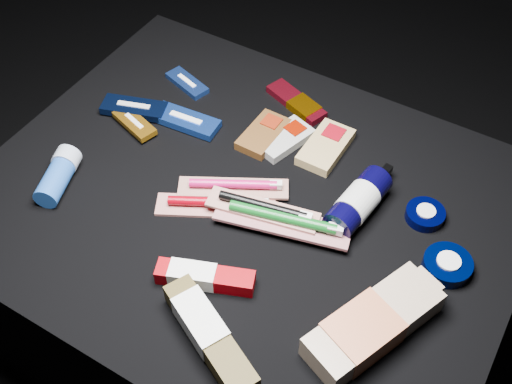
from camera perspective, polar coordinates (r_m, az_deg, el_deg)
The scene contains 21 objects.
ground at distance 1.51m, azimuth -0.69°, elevation -10.40°, with size 3.00×3.00×0.00m, color black.
cloth_table at distance 1.34m, azimuth -0.77°, elevation -6.13°, with size 0.98×0.78×0.40m, color black.
luna_bar_0 at distance 1.41m, azimuth -6.15°, elevation 9.62°, with size 0.11×0.07×0.01m.
luna_bar_1 at distance 1.32m, azimuth -6.22°, elevation 6.32°, with size 0.14×0.06×0.02m.
luna_bar_2 at distance 1.36m, azimuth -10.77°, elevation 7.35°, with size 0.14×0.09×0.02m.
luna_bar_3 at distance 1.32m, azimuth -10.75°, elevation 6.04°, with size 0.11×0.07×0.01m.
clif_bar_0 at distance 1.29m, azimuth 0.78°, elevation 5.29°, with size 0.07×0.12×0.02m.
clif_bar_1 at distance 1.28m, azimuth 2.67°, elevation 4.84°, with size 0.09×0.13×0.02m.
clif_bar_2 at distance 1.27m, azimuth 6.33°, elevation 4.16°, with size 0.07×0.13×0.02m.
power_bar at distance 1.36m, azimuth 3.82°, elevation 7.83°, with size 0.15×0.09×0.02m.
lotion_bottle at distance 1.15m, azimuth 9.07°, elevation -0.88°, with size 0.07×0.19×0.06m.
cream_tin_upper at distance 1.19m, azimuth 14.80°, elevation -1.94°, with size 0.07×0.07×0.02m.
cream_tin_lower at distance 1.13m, azimuth 16.64°, elevation -6.23°, with size 0.08×0.08×0.03m.
bodywash_bottle at distance 1.02m, azimuth 10.21°, elevation -11.62°, with size 0.16×0.25×0.05m.
deodorant_stick at distance 1.25m, azimuth -17.17°, elevation 1.42°, with size 0.08×0.13×0.05m.
toothbrush_pack_0 at distance 1.17m, azimuth -3.47°, elevation -1.12°, with size 0.22×0.15×0.02m.
toothbrush_pack_1 at distance 1.18m, azimuth -1.90°, elevation 0.51°, with size 0.20×0.14×0.02m.
toothbrush_pack_2 at distance 1.12m, azimuth 2.55°, elevation -2.55°, with size 0.25×0.11×0.03m.
toothbrush_pack_3 at distance 1.13m, azimuth 0.74°, elevation -1.46°, with size 0.21×0.09×0.02m.
toothpaste_carton_red at distance 1.07m, azimuth -4.93°, elevation -7.49°, with size 0.17×0.09×0.03m.
toothpaste_carton_green at distance 1.00m, azimuth -4.41°, elevation -12.27°, with size 0.21×0.14×0.04m.
Camera 1 is at (0.40, -0.64, 1.31)m, focal length 45.00 mm.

